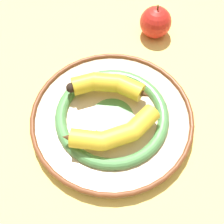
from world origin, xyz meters
name	(u,v)px	position (x,y,z in m)	size (l,w,h in m)	color
ground_plane	(110,127)	(0.00, 0.00, 0.00)	(2.80, 2.80, 0.00)	#E5CC6B
decorative_bowl	(112,118)	(-0.01, -0.01, 0.02)	(0.33, 0.33, 0.04)	beige
banana_a	(109,85)	(-0.04, -0.06, 0.06)	(0.14, 0.13, 0.04)	gold
banana_b	(114,133)	(0.02, 0.04, 0.05)	(0.19, 0.10, 0.04)	yellow
apple	(156,22)	(-0.25, -0.15, 0.04)	(0.08, 0.08, 0.09)	red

